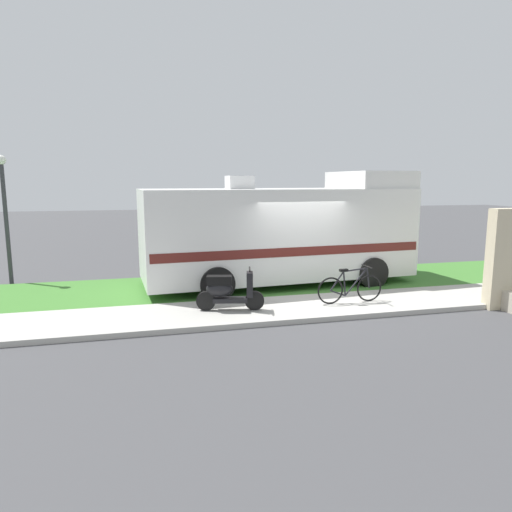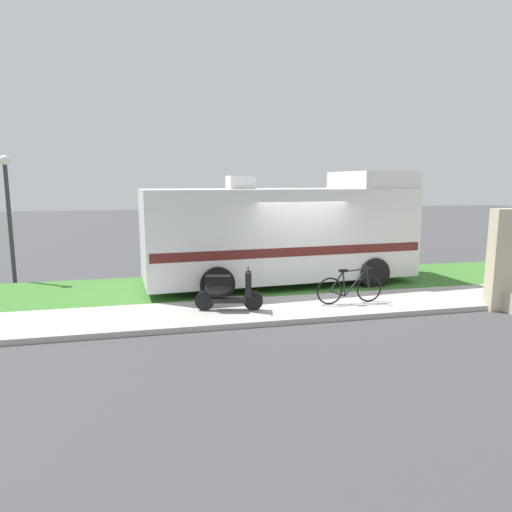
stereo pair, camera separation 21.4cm
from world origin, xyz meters
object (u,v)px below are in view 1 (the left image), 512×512
Objects in this scene: street_lamp_post at (5,206)px; scooter at (228,290)px; bicycle at (350,288)px; pickup_truck_near at (299,234)px; motorhome_rv at (282,232)px.

scooter is at bearing -40.02° from street_lamp_post.
pickup_truck_near is (1.22, 7.16, 0.49)m from bicycle.
pickup_truck_near is at bearing 64.65° from motorhome_rv.
motorhome_rv is 1.50× the size of pickup_truck_near.
motorhome_rv reaches higher than pickup_truck_near.
scooter is 0.91× the size of bicycle.
scooter is at bearing 178.48° from bicycle.
pickup_truck_near is (2.08, 4.40, -0.59)m from motorhome_rv.
street_lamp_post is at bearing 139.98° from scooter.
motorhome_rv is 4.90m from pickup_truck_near.
motorhome_rv is 8.10m from street_lamp_post.
pickup_truck_near is 10.23m from street_lamp_post.
street_lamp_post reaches higher than motorhome_rv.
pickup_truck_near is 1.40× the size of street_lamp_post.
scooter is at bearing -120.75° from pickup_truck_near.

